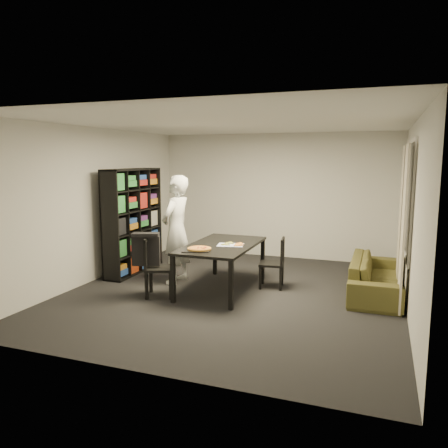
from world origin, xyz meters
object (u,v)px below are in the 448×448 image
(chair_left, at_px, (154,263))
(pepperoni_pizza, at_px, (199,249))
(chair_right, at_px, (277,259))
(baking_tray, at_px, (196,250))
(bookshelf, at_px, (133,221))
(dining_table, at_px, (222,248))
(person, at_px, (176,230))
(sofa, at_px, (376,276))

(chair_left, xyz_separation_m, pepperoni_pizza, (0.70, 0.10, 0.25))
(chair_right, bearing_deg, baking_tray, -52.63)
(pepperoni_pizza, bearing_deg, chair_right, 45.76)
(bookshelf, bearing_deg, dining_table, -14.92)
(pepperoni_pizza, bearing_deg, bookshelf, 149.09)
(chair_right, height_order, baking_tray, chair_right)
(person, xyz_separation_m, pepperoni_pizza, (0.72, -0.70, -0.14))
(bookshelf, relative_size, chair_right, 2.32)
(dining_table, relative_size, chair_right, 2.17)
(person, relative_size, sofa, 0.94)
(baking_tray, distance_m, sofa, 2.82)
(chair_right, bearing_deg, dining_table, -69.67)
(bookshelf, height_order, baking_tray, bookshelf)
(sofa, bearing_deg, bookshelf, 91.36)
(bookshelf, relative_size, person, 1.05)
(bookshelf, relative_size, pepperoni_pizza, 5.43)
(sofa, bearing_deg, dining_table, 104.79)
(baking_tray, distance_m, pepperoni_pizza, 0.06)
(bookshelf, distance_m, chair_left, 1.64)
(dining_table, relative_size, baking_tray, 4.45)
(bookshelf, bearing_deg, baking_tray, -32.08)
(dining_table, bearing_deg, bookshelf, 165.08)
(bookshelf, bearing_deg, chair_left, -47.33)
(bookshelf, relative_size, dining_table, 1.07)
(dining_table, bearing_deg, sofa, 14.79)
(person, xyz_separation_m, sofa, (3.19, 0.46, -0.62))
(pepperoni_pizza, distance_m, sofa, 2.77)
(pepperoni_pizza, bearing_deg, sofa, 25.15)
(baking_tray, height_order, pepperoni_pizza, pepperoni_pizza)
(person, relative_size, pepperoni_pizza, 5.17)
(pepperoni_pizza, height_order, sofa, pepperoni_pizza)
(bookshelf, distance_m, dining_table, 2.01)
(chair_left, bearing_deg, sofa, -87.55)
(dining_table, height_order, chair_left, chair_left)
(chair_left, bearing_deg, pepperoni_pizza, -100.95)
(dining_table, distance_m, pepperoni_pizza, 0.58)
(dining_table, xyz_separation_m, baking_tray, (-0.20, -0.57, 0.07))
(chair_right, xyz_separation_m, pepperoni_pizza, (-0.94, -0.96, 0.30))
(chair_right, height_order, pepperoni_pizza, chair_right)
(person, height_order, baking_tray, person)
(person, distance_m, sofa, 3.28)
(baking_tray, xyz_separation_m, pepperoni_pizza, (0.05, 0.02, 0.02))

